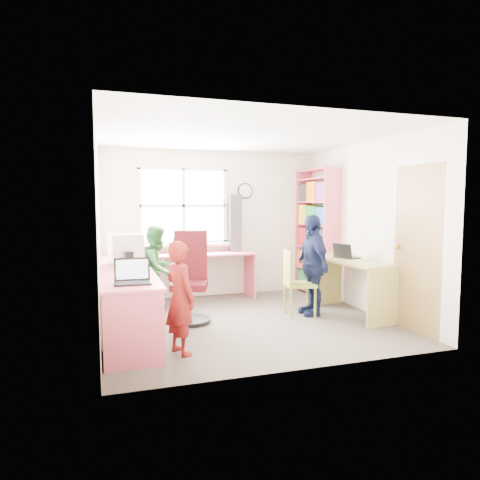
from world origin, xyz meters
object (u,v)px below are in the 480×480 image
at_px(laptop_right, 345,255).
at_px(potted_plant, 174,245).
at_px(wooden_chair, 295,280).
at_px(cd_tower, 235,223).
at_px(laptop_left, 132,277).
at_px(person_green, 157,269).
at_px(swivel_chair, 190,283).
at_px(bookshelf, 317,236).
at_px(right_desk, 353,275).
at_px(crt_monitor, 126,249).
at_px(l_desk, 146,299).
at_px(person_navy, 312,265).
at_px(person_red, 180,298).

xyz_separation_m(laptop_right, potted_plant, (-2.23, 1.32, 0.08)).
xyz_separation_m(wooden_chair, cd_tower, (-0.41, 1.43, 0.73)).
xyz_separation_m(laptop_left, person_green, (0.46, 1.75, -0.19)).
relative_size(laptop_left, person_green, 0.30).
bearing_deg(swivel_chair, laptop_right, 13.89).
bearing_deg(wooden_chair, swivel_chair, -176.35).
bearing_deg(cd_tower, bookshelf, -4.82).
relative_size(right_desk, crt_monitor, 3.05).
xyz_separation_m(right_desk, wooden_chair, (-0.79, 0.19, -0.06)).
distance_m(bookshelf, laptop_right, 1.13).
relative_size(laptop_right, cd_tower, 0.41).
bearing_deg(l_desk, right_desk, 3.46).
height_order(crt_monitor, person_navy, person_navy).
bearing_deg(laptop_right, person_navy, 71.19).
height_order(bookshelf, person_green, bookshelf).
distance_m(swivel_chair, laptop_left, 1.39).
bearing_deg(bookshelf, laptop_left, -147.02).
height_order(swivel_chair, person_green, person_green).
bearing_deg(swivel_chair, cd_tower, 69.42).
xyz_separation_m(person_red, person_navy, (2.01, 0.99, 0.11)).
distance_m(cd_tower, person_red, 2.85).
height_order(right_desk, wooden_chair, wooden_chair).
height_order(laptop_left, laptop_right, laptop_left).
relative_size(swivel_chair, person_navy, 0.85).
height_order(wooden_chair, crt_monitor, crt_monitor).
xyz_separation_m(right_desk, laptop_left, (-3.01, -0.74, 0.25)).
height_order(bookshelf, potted_plant, bookshelf).
relative_size(person_green, person_navy, 0.88).
xyz_separation_m(l_desk, laptop_left, (-0.18, -0.56, 0.35)).
distance_m(swivel_chair, crt_monitor, 0.95).
xyz_separation_m(wooden_chair, laptop_left, (-2.22, -0.93, 0.32)).
xyz_separation_m(right_desk, person_red, (-2.55, -0.81, 0.03)).
relative_size(bookshelf, crt_monitor, 4.66).
bearing_deg(laptop_left, cd_tower, 54.86).
relative_size(right_desk, laptop_right, 3.61).
relative_size(swivel_chair, wooden_chair, 1.30).
height_order(laptop_right, person_green, person_green).
bearing_deg(wooden_chair, laptop_right, 10.71).
bearing_deg(l_desk, person_green, 76.80).
bearing_deg(person_navy, person_green, -110.09).
bearing_deg(laptop_left, crt_monitor, 91.93).
relative_size(right_desk, person_navy, 0.99).
xyz_separation_m(right_desk, potted_plant, (-2.24, 1.52, 0.34)).
bearing_deg(l_desk, potted_plant, 70.52).
bearing_deg(bookshelf, person_green, -174.02).
bearing_deg(laptop_right, l_desk, 76.94).
distance_m(wooden_chair, laptop_right, 0.85).
bearing_deg(l_desk, person_navy, 8.71).
xyz_separation_m(laptop_left, cd_tower, (1.81, 2.36, 0.41)).
bearing_deg(swivel_chair, potted_plant, 109.22).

